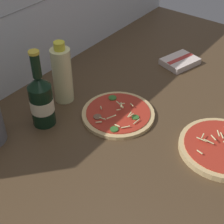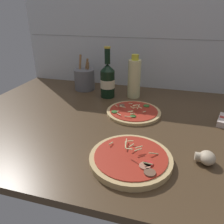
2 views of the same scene
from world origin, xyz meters
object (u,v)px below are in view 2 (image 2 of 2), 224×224
(mushroom_left, at_px, (206,158))
(utensil_crock, at_px, (85,79))
(beer_bottle, at_px, (108,80))
(pizza_far, at_px, (134,112))
(pizza_near, at_px, (131,159))
(oil_bottle, at_px, (134,78))

(mushroom_left, relative_size, utensil_crock, 0.30)
(beer_bottle, xyz_separation_m, utensil_crock, (-0.16, 0.08, -0.03))
(beer_bottle, bearing_deg, pizza_far, -44.60)
(pizza_far, xyz_separation_m, beer_bottle, (-0.17, 0.17, 0.08))
(pizza_near, xyz_separation_m, pizza_far, (-0.05, 0.33, -0.00))
(mushroom_left, height_order, utensil_crock, utensil_crock)
(beer_bottle, bearing_deg, oil_bottle, 15.33)
(oil_bottle, xyz_separation_m, utensil_crock, (-0.29, 0.04, -0.04))
(mushroom_left, bearing_deg, utensil_crock, 138.74)
(pizza_near, bearing_deg, utensil_crock, 123.49)
(utensil_crock, bearing_deg, oil_bottle, -8.39)
(oil_bottle, height_order, mushroom_left, oil_bottle)
(oil_bottle, bearing_deg, beer_bottle, -164.67)
(pizza_near, height_order, pizza_far, pizza_near)
(oil_bottle, bearing_deg, utensil_crock, 171.61)
(pizza_near, relative_size, pizza_far, 1.05)
(pizza_far, height_order, mushroom_left, pizza_far)
(pizza_far, bearing_deg, pizza_near, -80.77)
(pizza_far, xyz_separation_m, utensil_crock, (-0.33, 0.24, 0.05))
(mushroom_left, bearing_deg, oil_bottle, 122.59)
(oil_bottle, relative_size, mushroom_left, 3.76)
(mushroom_left, bearing_deg, pizza_far, 133.93)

